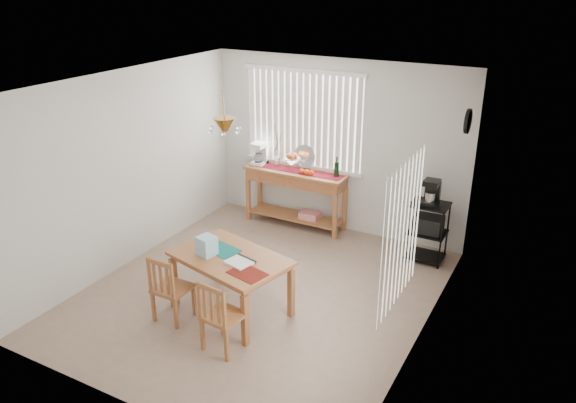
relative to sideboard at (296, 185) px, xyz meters
The scene contains 10 objects.
ground 2.19m from the sideboard, 74.85° to the right, with size 4.00×4.50×0.01m, color gray.
room_shell 2.30m from the sideboard, 74.67° to the right, with size 4.20×4.70×2.70m.
sideboard is the anchor object (origin of this frame).
sideboard_items 0.45m from the sideboard, behind, with size 1.53×0.38×0.69m.
wire_cart 2.13m from the sideboard, ahead, with size 0.50×0.40×0.84m.
cart_items 2.14m from the sideboard, ahead, with size 0.20×0.24×0.35m.
dining_table 2.53m from the sideboard, 79.68° to the right, with size 1.48×1.13×0.71m.
table_items 2.59m from the sideboard, 83.30° to the right, with size 1.00×0.69×0.23m.
chair_left 2.99m from the sideboard, 90.84° to the right, with size 0.38×0.38×0.82m.
chair_right 3.27m from the sideboard, 76.14° to the right, with size 0.42×0.42×0.83m.
Camera 1 is at (3.18, -5.16, 3.72)m, focal length 35.00 mm.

